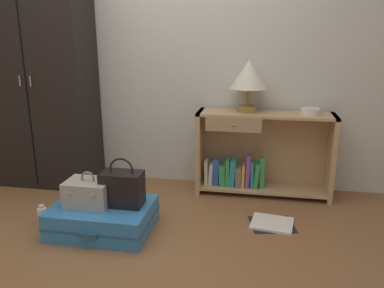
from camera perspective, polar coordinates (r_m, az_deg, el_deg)
ground_plane at (r=2.65m, az=-11.59°, el=-16.32°), size 9.00×9.00×0.00m
back_wall at (r=3.67m, az=-3.89°, el=14.39°), size 6.40×0.10×2.60m
wardrobe at (r=3.86m, az=-21.47°, el=9.05°), size 0.95×0.47×2.01m
bookshelf at (r=3.50m, az=9.56°, el=-1.65°), size 1.18×0.33×0.74m
table_lamp at (r=3.38m, az=8.35°, el=9.88°), size 0.32×0.32×0.45m
bowl at (r=3.41m, az=17.05°, el=4.62°), size 0.16×0.16×0.05m
suitcase_large at (r=2.96m, az=-12.97°, el=-10.50°), size 0.72×0.54×0.20m
train_case at (r=2.92m, az=-14.95°, el=-6.88°), size 0.32×0.25×0.25m
handbag at (r=2.84m, az=-10.24°, el=-6.41°), size 0.30×0.18×0.36m
bottle at (r=3.17m, az=-21.17°, el=-9.91°), size 0.07×0.07×0.17m
open_book_on_floor at (r=3.07m, az=11.71°, el=-11.41°), size 0.38×0.34×0.02m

